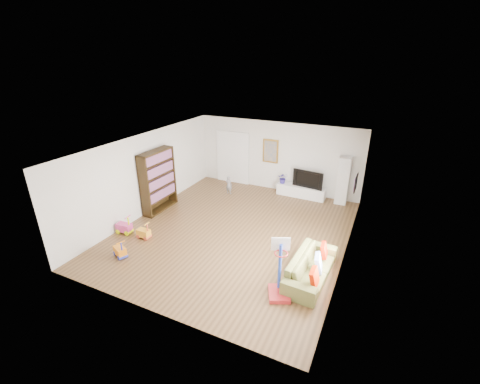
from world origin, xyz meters
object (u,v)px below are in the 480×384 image
at_px(bookshelf, 158,181).
at_px(basketball_hoop, 280,270).
at_px(media_console, 301,191).
at_px(sofa, 311,267).

height_order(bookshelf, basketball_hoop, bookshelf).
xyz_separation_m(media_console, sofa, (1.52, -4.66, 0.09)).
xyz_separation_m(media_console, basketball_hoop, (1.04, -5.59, 0.48)).
relative_size(media_console, bookshelf, 0.86).
bearing_deg(media_console, basketball_hoop, -77.80).
bearing_deg(basketball_hoop, bookshelf, 131.02).
relative_size(media_console, sofa, 0.89).
height_order(media_console, bookshelf, bookshelf).
distance_m(bookshelf, sofa, 5.90).
bearing_deg(sofa, basketball_hoop, 156.15).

